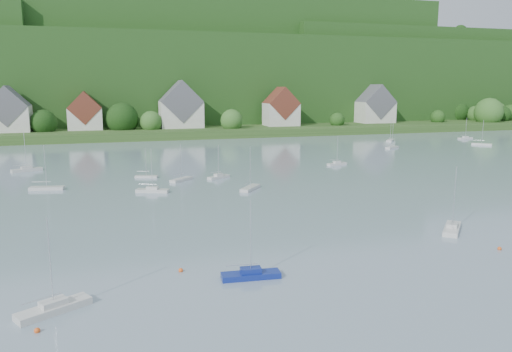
{
  "coord_description": "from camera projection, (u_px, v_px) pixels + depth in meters",
  "views": [
    {
      "loc": [
        -21.81,
        -2.89,
        18.9
      ],
      "look_at": [
        1.39,
        75.0,
        4.0
      ],
      "focal_mm": 34.62,
      "sensor_mm": 36.0,
      "label": 1
    }
  ],
  "objects": [
    {
      "name": "mooring_buoy_0",
      "position": [
        37.0,
        332.0,
        38.4
      ],
      "size": [
        0.48,
        0.48,
        0.48
      ],
      "primitive_type": "sphere",
      "color": "#F05B1D",
      "rests_on": "ground"
    },
    {
      "name": "village_building_1",
      "position": [
        85.0,
        114.0,
        180.42
      ],
      "size": [
        12.0,
        9.36,
        14.0
      ],
      "color": "beige",
      "rests_on": "far_shore_strip"
    },
    {
      "name": "village_building_2",
      "position": [
        181.0,
        109.0,
        189.03
      ],
      "size": [
        16.0,
        11.44,
        18.0
      ],
      "color": "beige",
      "rests_on": "far_shore_strip"
    },
    {
      "name": "far_sailboat_cluster",
      "position": [
        224.0,
        161.0,
        123.06
      ],
      "size": [
        194.59,
        69.44,
        8.71
      ],
      "color": "silver",
      "rests_on": "ground"
    },
    {
      "name": "near_sailboat_1",
      "position": [
        251.0,
        274.0,
        49.11
      ],
      "size": [
        6.01,
        2.13,
        7.96
      ],
      "rotation": [
        0.0,
        0.0,
        -0.08
      ],
      "color": "navy",
      "rests_on": "ground"
    },
    {
      "name": "forested_ridge",
      "position": [
        150.0,
        78.0,
        261.41
      ],
      "size": [
        620.0,
        181.22,
        69.89
      ],
      "color": "#1C3F14",
      "rests_on": "ground"
    },
    {
      "name": "near_sailboat_6",
      "position": [
        54.0,
        307.0,
        41.72
      ],
      "size": [
        6.22,
        4.57,
        8.34
      ],
      "rotation": [
        0.0,
        0.0,
        0.52
      ],
      "color": "silver",
      "rests_on": "ground"
    },
    {
      "name": "near_sailboat_3",
      "position": [
        452.0,
        228.0,
        64.98
      ],
      "size": [
        5.67,
        5.94,
        8.67
      ],
      "rotation": [
        0.0,
        0.0,
        0.83
      ],
      "color": "silver",
      "rests_on": "ground"
    },
    {
      "name": "mooring_buoy_2",
      "position": [
        499.0,
        250.0,
        57.71
      ],
      "size": [
        0.48,
        0.48,
        0.48
      ],
      "primitive_type": "sphere",
      "color": "#F05B1D",
      "rests_on": "ground"
    },
    {
      "name": "village_building_4",
      "position": [
        375.0,
        107.0,
        214.9
      ],
      "size": [
        15.0,
        10.4,
        16.5
      ],
      "color": "beige",
      "rests_on": "far_shore_strip"
    },
    {
      "name": "village_building_0",
      "position": [
        9.0,
        113.0,
        171.37
      ],
      "size": [
        14.0,
        10.4,
        16.0
      ],
      "color": "beige",
      "rests_on": "far_shore_strip"
    },
    {
      "name": "far_shore_strip",
      "position": [
        165.0,
        129.0,
        200.52
      ],
      "size": [
        600.0,
        60.0,
        3.0
      ],
      "primitive_type": "cube",
      "color": "#2A4B1C",
      "rests_on": "ground"
    },
    {
      "name": "mooring_buoy_3",
      "position": [
        181.0,
        272.0,
        50.91
      ],
      "size": [
        0.49,
        0.49,
        0.49
      ],
      "primitive_type": "sphere",
      "color": "#F05B1D",
      "rests_on": "ground"
    },
    {
      "name": "village_building_3",
      "position": [
        281.0,
        110.0,
        198.52
      ],
      "size": [
        13.0,
        10.4,
        15.5
      ],
      "color": "beige",
      "rests_on": "far_shore_strip"
    }
  ]
}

